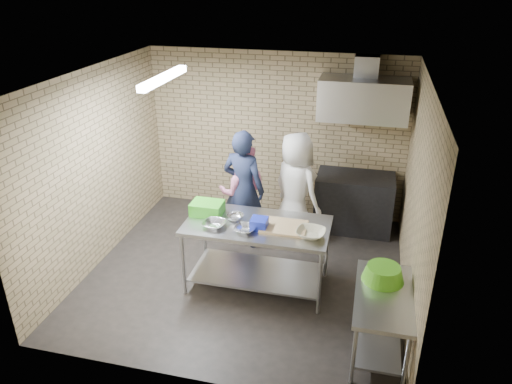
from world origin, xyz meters
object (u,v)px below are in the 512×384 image
Objects in this scene: blue_tub at (259,223)px; bottle_green at (394,104)px; bottle_red at (367,101)px; woman_pink at (243,193)px; prep_table at (257,255)px; man_navy at (244,189)px; green_basin at (383,273)px; stove at (354,202)px; woman_white at (296,189)px; side_counter at (380,322)px; green_crate at (207,208)px.

bottle_green is (1.53, 2.22, 1.04)m from blue_tub.
woman_pink is (-1.67, -0.96, -1.27)m from bottle_red.
bottle_green is (1.58, 2.12, 1.56)m from prep_table.
bottle_red reaches higher than bottle_green.
man_navy is (-0.50, 1.11, -0.08)m from blue_tub.
prep_table is at bearing -119.12° from bottle_red.
green_basin is at bearing -21.65° from prep_table.
woman_pink is at bearing -150.14° from bottle_red.
man_navy is (-1.58, -0.87, 0.45)m from stove.
bottle_red reaches higher than green_basin.
bottle_green is at bearing -167.13° from woman_pink.
bottle_green is at bearing 53.29° from prep_table.
green_basin is 2.27m from woman_white.
woman_white is (0.73, 0.25, -0.03)m from man_navy.
woman_pink is 0.87× the size of woman_white.
green_basin is 3.07× the size of bottle_green.
blue_tub is 2.70m from bottle_red.
prep_table is 2.89m from bottle_red.
green_crate is (-2.28, 0.99, 0.62)m from side_counter.
stove is at bearing -137.59° from man_navy.
man_navy reaches higher than blue_tub.
man_navy is at bearing 95.45° from woman_pink.
woman_pink is 0.79m from woman_white.
bottle_green is (0.00, 2.99, 1.64)m from side_counter.
green_crate is 0.23× the size of woman_white.
woman_white is at bearing 124.16° from green_basin.
man_navy is (-2.01, 1.63, 0.07)m from green_basin.
prep_table is 1.02× the size of man_navy.
bottle_green reaches higher than green_basin.
side_counter is 0.69× the size of woman_white.
stove is 2.60m from green_crate.
green_crate is 1.51m from woman_white.
woman_pink is (0.21, 1.04, -0.24)m from green_crate.
green_crate is 2.26× the size of bottle_red.
prep_table is at bearing 151.19° from side_counter.
blue_tub is 1.60m from green_basin.
green_crate reaches higher than blue_tub.
green_crate is 0.93m from man_navy.
green_crate reaches higher than prep_table.
prep_table is at bearing -121.02° from stove.
woman_pink is at bearing 135.64° from side_counter.
green_basin is 2.58m from man_navy.
prep_table is 1.72m from green_basin.
prep_table is at bearing 113.92° from woman_white.
stove is 8.00× the size of bottle_green.
man_navy is (-2.03, 1.88, 0.53)m from side_counter.
stove is at bearing -151.93° from bottle_green.
side_counter is 5.91× the size of blue_tub.
man_navy reaches higher than prep_table.
green_basin is (2.26, -0.74, -0.16)m from green_crate.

